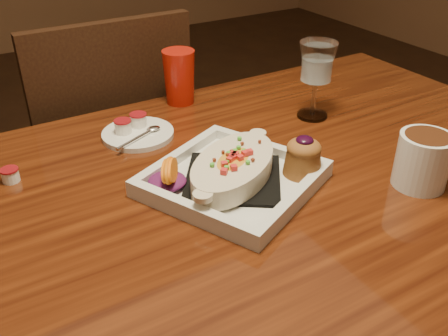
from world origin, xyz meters
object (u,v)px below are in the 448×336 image
saucer (136,132)px  red_tumbler (179,77)px  goblet (317,66)px  table (224,246)px  plate (240,171)px  coffee_mug (424,158)px  chair_far (110,162)px

saucer → red_tumbler: bearing=35.1°
goblet → red_tumbler: bearing=133.9°
goblet → table: bearing=-151.9°
plate → coffee_mug: bearing=-55.0°
chair_far → goblet: bearing=126.5°
plate → chair_far: bearing=69.6°
table → red_tumbler: bearing=73.2°
coffee_mug → plate: bearing=134.2°
saucer → coffee_mug: bearing=-50.2°
chair_far → saucer: size_ratio=6.35×
coffee_mug → red_tumbler: bearing=94.6°
plate → coffee_mug: (0.27, -0.16, 0.02)m
coffee_mug → goblet: goblet is taller
table → goblet: (0.33, 0.18, 0.21)m
goblet → chair_far: bearing=126.5°
chair_far → plate: size_ratio=2.73×
coffee_mug → goblet: size_ratio=0.76×
goblet → coffee_mug: bearing=-93.4°
plate → goblet: bearing=3.0°
plate → saucer: bearing=82.3°
chair_far → coffee_mug: (0.32, -0.76, 0.29)m
coffee_mug → red_tumbler: (-0.19, 0.53, 0.01)m
table → saucer: saucer is taller
plate → red_tumbler: bearing=53.9°
table → saucer: (-0.03, 0.29, 0.11)m
plate → saucer: (-0.08, 0.26, -0.02)m
table → red_tumbler: red_tumbler is taller
coffee_mug → chair_far: bearing=97.0°
coffee_mug → saucer: 0.55m
goblet → saucer: goblet is taller
red_tumbler → table: bearing=-106.8°
chair_far → goblet: chair_far is taller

